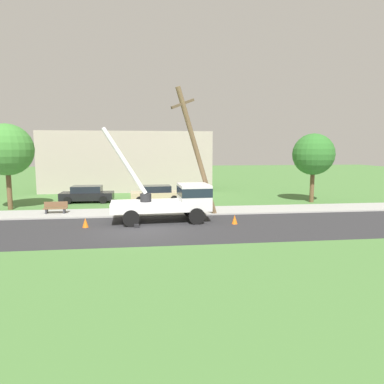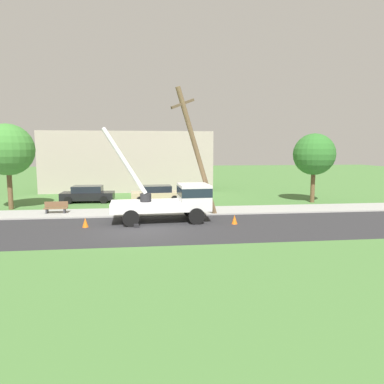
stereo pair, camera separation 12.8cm
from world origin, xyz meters
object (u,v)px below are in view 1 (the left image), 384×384
leaning_utility_pole (197,152)px  parked_sedan_black (87,194)px  roadside_tree_near (7,150)px  traffic_cone_ahead (235,219)px  parked_sedan_tan (156,194)px  traffic_cone_behind (85,223)px  utility_truck (174,199)px  roadside_tree_far (313,155)px  park_bench (56,208)px

leaning_utility_pole → parked_sedan_black: bearing=138.0°
roadside_tree_near → leaning_utility_pole: bearing=-19.0°
traffic_cone_ahead → parked_sedan_tan: (-4.57, 9.53, 0.43)m
traffic_cone_behind → utility_truck: bearing=12.6°
parked_sedan_tan → traffic_cone_behind: bearing=-115.1°
leaning_utility_pole → traffic_cone_behind: bearing=-162.3°
parked_sedan_black → parked_sedan_tan: size_ratio=0.98×
roadside_tree_near → utility_truck: bearing=-25.4°
traffic_cone_behind → roadside_tree_near: (-6.74, 6.92, 4.23)m
traffic_cone_behind → roadside_tree_far: size_ratio=0.10×
park_bench → roadside_tree_near: roadside_tree_near is taller
traffic_cone_ahead → parked_sedan_black: 14.51m
traffic_cone_ahead → roadside_tree_far: 12.26m
traffic_cone_ahead → parked_sedan_tan: bearing=115.6°
roadside_tree_near → roadside_tree_far: size_ratio=1.10×
leaning_utility_pole → park_bench: bearing=167.5°
park_bench → parked_sedan_black: bearing=77.1°
utility_truck → park_bench: utility_truck is taller
parked_sedan_black → roadside_tree_near: (-5.21, -2.91, 3.80)m
parked_sedan_tan → roadside_tree_far: bearing=-7.9°
traffic_cone_ahead → park_bench: 12.59m
park_bench → roadside_tree_far: bearing=8.7°
roadside_tree_far → leaning_utility_pole: bearing=-153.9°
traffic_cone_behind → traffic_cone_ahead: bearing=-1.2°
parked_sedan_black → park_bench: bearing=-102.9°
leaning_utility_pole → roadside_tree_far: bearing=26.1°
traffic_cone_behind → parked_sedan_tan: parked_sedan_tan is taller
leaning_utility_pole → roadside_tree_near: 14.46m
traffic_cone_ahead → parked_sedan_tan: 10.58m
roadside_tree_near → park_bench: bearing=-32.7°
parked_sedan_black → roadside_tree_near: size_ratio=0.68×
leaning_utility_pole → park_bench: leaning_utility_pole is taller
parked_sedan_black → roadside_tree_far: 19.67m
parked_sedan_black → utility_truck: bearing=-51.6°
roadside_tree_far → traffic_cone_ahead: bearing=-138.7°
traffic_cone_ahead → traffic_cone_behind: size_ratio=1.00×
parked_sedan_tan → park_bench: parked_sedan_tan is taller
utility_truck → roadside_tree_far: (12.38, 6.31, 2.69)m
utility_truck → traffic_cone_behind: (-5.32, -1.19, -1.13)m
park_bench → traffic_cone_ahead: bearing=-21.2°
traffic_cone_behind → roadside_tree_far: bearing=23.0°
traffic_cone_ahead → roadside_tree_far: roadside_tree_far is taller
traffic_cone_behind → parked_sedan_tan: (4.39, 9.34, 0.43)m
utility_truck → roadside_tree_near: (-12.06, 5.73, 3.10)m
traffic_cone_ahead → traffic_cone_behind: 8.96m
traffic_cone_behind → leaning_utility_pole: bearing=17.7°
parked_sedan_black → roadside_tree_far: size_ratio=0.75×
utility_truck → traffic_cone_behind: utility_truck is taller
park_bench → roadside_tree_far: (20.48, 3.12, 3.64)m
roadside_tree_far → utility_truck: bearing=-153.0°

